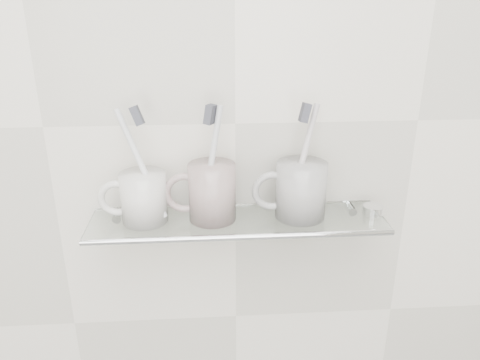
{
  "coord_description": "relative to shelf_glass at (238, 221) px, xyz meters",
  "views": [
    {
      "loc": [
        -0.05,
        0.33,
        1.46
      ],
      "look_at": [
        0.0,
        1.04,
        1.17
      ],
      "focal_mm": 35.0,
      "sensor_mm": 36.0,
      "label": 1
    }
  ],
  "objects": [
    {
      "name": "wall_back",
      "position": [
        0.0,
        0.06,
        0.15
      ],
      "size": [
        2.5,
        0.0,
        2.5
      ],
      "primitive_type": "plane",
      "rotation": [
        1.57,
        0.0,
        0.0
      ],
      "color": "beige",
      "rests_on": "ground"
    },
    {
      "name": "shelf_glass",
      "position": [
        0.0,
        0.0,
        0.0
      ],
      "size": [
        0.5,
        0.12,
        0.01
      ],
      "primitive_type": "cube",
      "color": "silver",
      "rests_on": "wall_back"
    },
    {
      "name": "shelf_rail",
      "position": [
        0.0,
        -0.06,
        0.0
      ],
      "size": [
        0.5,
        0.01,
        0.01
      ],
      "primitive_type": "cylinder",
      "rotation": [
        0.0,
        1.57,
        0.0
      ],
      "color": "silver",
      "rests_on": "shelf_glass"
    },
    {
      "name": "bracket_left",
      "position": [
        -0.21,
        0.05,
        -0.01
      ],
      "size": [
        0.02,
        0.03,
        0.02
      ],
      "primitive_type": "cylinder",
      "rotation": [
        1.57,
        0.0,
        0.0
      ],
      "color": "silver",
      "rests_on": "wall_back"
    },
    {
      "name": "bracket_right",
      "position": [
        0.21,
        0.05,
        -0.01
      ],
      "size": [
        0.02,
        0.03,
        0.02
      ],
      "primitive_type": "cylinder",
      "rotation": [
        1.57,
        0.0,
        0.0
      ],
      "color": "silver",
      "rests_on": "wall_back"
    },
    {
      "name": "mug_left",
      "position": [
        -0.16,
        0.0,
        0.05
      ],
      "size": [
        0.09,
        0.09,
        0.09
      ],
      "primitive_type": "cylinder",
      "rotation": [
        0.0,
        0.0,
        0.29
      ],
      "color": "silver",
      "rests_on": "shelf_glass"
    },
    {
      "name": "mug_left_handle",
      "position": [
        -0.2,
        0.0,
        0.05
      ],
      "size": [
        0.06,
        0.01,
        0.06
      ],
      "primitive_type": "torus",
      "rotation": [
        1.57,
        0.0,
        0.0
      ],
      "color": "silver",
      "rests_on": "mug_left"
    },
    {
      "name": "toothbrush_left",
      "position": [
        -0.16,
        0.0,
        0.1
      ],
      "size": [
        0.08,
        0.04,
        0.18
      ],
      "primitive_type": "cylinder",
      "rotation": [
        -0.18,
        -0.35,
        0.07
      ],
      "color": "white",
      "rests_on": "mug_left"
    },
    {
      "name": "bristles_left",
      "position": [
        -0.16,
        0.0,
        0.19
      ],
      "size": [
        0.02,
        0.03,
        0.04
      ],
      "primitive_type": "cube",
      "rotation": [
        -0.18,
        -0.35,
        0.07
      ],
      "color": "#373841",
      "rests_on": "toothbrush_left"
    },
    {
      "name": "mug_center",
      "position": [
        -0.04,
        0.0,
        0.05
      ],
      "size": [
        0.09,
        0.09,
        0.1
      ],
      "primitive_type": "cylinder",
      "rotation": [
        0.0,
        0.0,
        0.21
      ],
      "color": "silver",
      "rests_on": "shelf_glass"
    },
    {
      "name": "mug_center_handle",
      "position": [
        -0.09,
        0.0,
        0.05
      ],
      "size": [
        0.07,
        0.01,
        0.07
      ],
      "primitive_type": "torus",
      "rotation": [
        1.57,
        0.0,
        0.0
      ],
      "color": "silver",
      "rests_on": "mug_center"
    },
    {
      "name": "toothbrush_center",
      "position": [
        -0.04,
        0.0,
        0.1
      ],
      "size": [
        0.04,
        0.02,
        0.19
      ],
      "primitive_type": "cylinder",
      "rotation": [
        -0.08,
        0.15,
        -0.41
      ],
      "color": "silver",
      "rests_on": "mug_center"
    },
    {
      "name": "bristles_center",
      "position": [
        -0.04,
        0.0,
        0.19
      ],
      "size": [
        0.02,
        0.03,
        0.03
      ],
      "primitive_type": "cube",
      "rotation": [
        -0.08,
        0.15,
        -0.41
      ],
      "color": "#373841",
      "rests_on": "toothbrush_center"
    },
    {
      "name": "mug_right",
      "position": [
        0.11,
        0.0,
        0.05
      ],
      "size": [
        0.11,
        0.11,
        0.1
      ],
      "primitive_type": "cylinder",
      "rotation": [
        0.0,
        0.0,
        -0.4
      ],
      "color": "white",
      "rests_on": "shelf_glass"
    },
    {
      "name": "mug_right_handle",
      "position": [
        0.06,
        0.0,
        0.05
      ],
      "size": [
        0.07,
        0.01,
        0.07
      ],
      "primitive_type": "torus",
      "rotation": [
        1.57,
        0.0,
        0.0
      ],
      "color": "white",
      "rests_on": "mug_right"
    },
    {
      "name": "toothbrush_right",
      "position": [
        0.11,
        0.0,
        0.1
      ],
      "size": [
        0.05,
        0.03,
        0.19
      ],
      "primitive_type": "cylinder",
      "rotation": [
        -0.13,
        0.23,
        -0.03
      ],
      "color": "#B7A9A2",
      "rests_on": "mug_right"
    },
    {
      "name": "bristles_right",
      "position": [
        0.11,
        0.0,
        0.19
      ],
      "size": [
        0.02,
        0.03,
        0.03
      ],
      "primitive_type": "cube",
      "rotation": [
        -0.13,
        0.23,
        -0.03
      ],
      "color": "#373841",
      "rests_on": "toothbrush_right"
    },
    {
      "name": "chrome_cap",
      "position": [
        0.24,
        0.0,
        0.01
      ],
      "size": [
        0.03,
        0.03,
        0.01
      ],
      "primitive_type": "cylinder",
      "color": "silver",
      "rests_on": "shelf_glass"
    }
  ]
}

